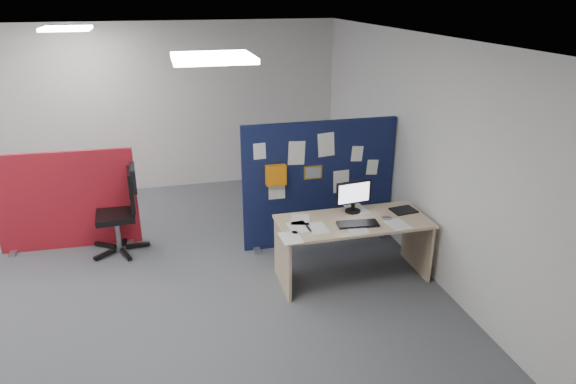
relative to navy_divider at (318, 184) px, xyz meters
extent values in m
plane|color=#4D5055|center=(-3.46, -0.89, -0.83)|extent=(9.00, 9.00, 0.00)
cube|color=silver|center=(-3.46, 2.61, 0.52)|extent=(9.00, 0.02, 2.70)
cube|color=silver|center=(1.04, -0.89, 0.52)|extent=(0.02, 7.00, 2.70)
cube|color=white|center=(-1.46, -1.89, 1.84)|extent=(0.60, 0.60, 0.04)
cube|color=white|center=(-2.96, 1.61, 1.84)|extent=(0.60, 0.60, 0.04)
cube|color=#101B3D|center=(0.02, 0.00, 0.00)|extent=(2.00, 0.06, 1.65)
cube|color=gray|center=(-0.83, 0.00, -0.81)|extent=(0.08, 0.30, 0.04)
cube|color=gray|center=(0.87, 0.00, -0.81)|extent=(0.08, 0.30, 0.04)
cube|color=white|center=(-0.76, -0.03, 0.51)|extent=(0.15, 0.01, 0.20)
cube|color=white|center=(-0.30, -0.03, 0.45)|extent=(0.21, 0.01, 0.30)
cube|color=white|center=(0.08, -0.03, 0.53)|extent=(0.21, 0.01, 0.30)
cube|color=white|center=(0.50, -0.03, 0.38)|extent=(0.15, 0.01, 0.20)
cube|color=white|center=(-0.55, -0.03, 0.01)|extent=(0.21, 0.01, 0.30)
cube|color=white|center=(0.30, -0.03, 0.02)|extent=(0.21, 0.01, 0.30)
cube|color=white|center=(0.72, -0.03, 0.18)|extent=(0.15, 0.01, 0.20)
cube|color=gold|center=(-0.08, -0.03, 0.17)|extent=(0.24, 0.01, 0.18)
cube|color=orange|center=(-0.57, -0.08, 0.20)|extent=(0.25, 0.10, 0.25)
cube|color=tan|center=(0.12, -0.96, -0.11)|extent=(1.71, 0.76, 0.03)
cube|color=tan|center=(-0.70, -0.96, -0.48)|extent=(0.03, 0.70, 0.70)
cube|color=tan|center=(0.94, -0.96, -0.48)|extent=(0.03, 0.70, 0.70)
cube|color=tan|center=(0.12, -0.61, -0.28)|extent=(1.54, 0.02, 0.30)
cylinder|color=black|center=(0.19, -0.73, -0.09)|extent=(0.18, 0.18, 0.02)
cube|color=black|center=(0.19, -0.73, -0.03)|extent=(0.04, 0.03, 0.09)
cube|color=black|center=(0.19, -0.73, 0.15)|extent=(0.43, 0.09, 0.27)
cube|color=silver|center=(0.19, -0.75, 0.15)|extent=(0.39, 0.05, 0.23)
cube|color=black|center=(0.12, -1.08, -0.08)|extent=(0.47, 0.23, 0.02)
cube|color=gray|center=(0.49, -1.02, -0.08)|extent=(0.11, 0.07, 0.03)
cube|color=black|center=(0.78, -0.86, -0.09)|extent=(0.30, 0.25, 0.01)
cube|color=maroon|center=(-3.13, 0.65, -0.18)|extent=(1.73, 0.12, 1.30)
cube|color=gray|center=(-3.85, 0.65, -0.81)|extent=(0.08, 0.30, 0.04)
cube|color=gray|center=(-2.42, 0.65, -0.81)|extent=(0.08, 0.30, 0.04)
cube|color=black|center=(-2.32, 0.40, -0.78)|extent=(0.31, 0.07, 0.04)
cube|color=black|center=(-2.48, 0.61, -0.78)|extent=(0.13, 0.31, 0.04)
cube|color=black|center=(-2.73, 0.51, -0.78)|extent=(0.28, 0.21, 0.04)
cube|color=black|center=(-2.72, 0.25, -0.78)|extent=(0.27, 0.23, 0.04)
cube|color=black|center=(-2.46, 0.18, -0.78)|extent=(0.16, 0.30, 0.04)
cylinder|color=gray|center=(-2.54, 0.39, -0.57)|extent=(0.06, 0.06, 0.43)
cube|color=black|center=(-2.54, 0.39, -0.34)|extent=(0.49, 0.49, 0.07)
cube|color=black|center=(-2.32, 0.40, -0.01)|extent=(0.07, 0.43, 0.51)
cube|color=black|center=(-2.28, 0.40, 0.14)|extent=(0.08, 0.39, 0.31)
cube|color=white|center=(-0.53, -0.98, -0.09)|extent=(0.23, 0.31, 0.00)
cube|color=white|center=(-0.46, -0.79, -0.09)|extent=(0.29, 0.35, 0.00)
cube|color=white|center=(0.55, -1.18, -0.09)|extent=(0.25, 0.32, 0.00)
cube|color=white|center=(-0.68, -1.21, -0.09)|extent=(0.22, 0.30, 0.00)
cube|color=white|center=(0.27, -0.67, -0.09)|extent=(0.24, 0.32, 0.00)
cube|color=white|center=(-0.34, -1.05, -0.09)|extent=(0.22, 0.30, 0.00)
cube|color=white|center=(0.08, -1.15, -0.09)|extent=(0.23, 0.31, 0.00)
camera|label=1|loc=(-1.89, -5.85, 2.33)|focal=32.00mm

